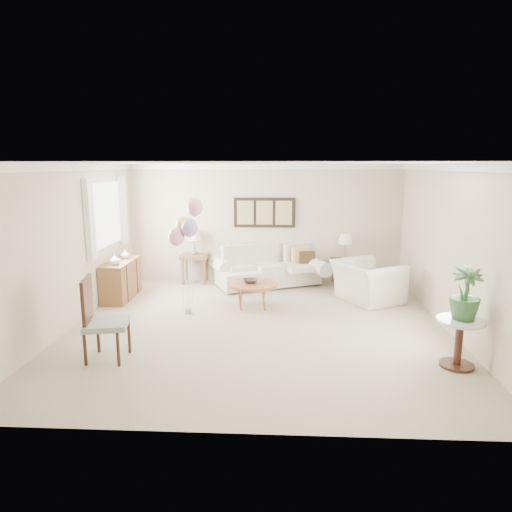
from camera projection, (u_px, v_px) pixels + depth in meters
The scene contains 18 objects.
ground_plane at pixel (258, 327), 7.37m from camera, with size 6.00×6.00×0.00m, color tan.
room_shell at pixel (252, 226), 7.15m from camera, with size 6.04×6.04×2.60m.
wall_art_triptych at pixel (265, 213), 9.97m from camera, with size 1.35×0.06×0.65m.
sofa at pixel (269, 269), 9.91m from camera, with size 2.71×1.70×0.88m.
end_table_left at pixel (195, 259), 10.10m from camera, with size 0.59×0.54×0.64m.
end_table_right at pixel (345, 263), 9.94m from camera, with size 0.53×0.48×0.58m.
lamp_left at pixel (194, 236), 10.00m from camera, with size 0.30×0.30×0.53m.
lamp_right at pixel (345, 240), 9.84m from camera, with size 0.31×0.31×0.54m.
coffee_table at pixel (252, 285), 8.31m from camera, with size 0.91×0.91×0.46m.
decor_bowl at pixel (250, 281), 8.30m from camera, with size 0.28×0.28×0.07m, color #2E2824.
armchair at pixel (368, 282), 8.72m from camera, with size 1.17×1.02×0.76m, color silver.
side_table at pixel (460, 331), 5.83m from camera, with size 0.59×0.59×0.64m.
potted_plant at pixel (466, 293), 5.74m from camera, with size 0.39×0.39×0.69m, color #28522B.
accent_chair at pixel (100, 317), 6.05m from camera, with size 0.64×0.64×1.12m.
credenza at pixel (121, 280), 8.91m from camera, with size 0.46×1.20×0.74m.
vase_white at pixel (115, 260), 8.52m from camera, with size 0.19×0.19×0.20m, color silver.
vase_sage at pixel (125, 254), 9.09m from camera, with size 0.17×0.17×0.18m, color #BCBCBC.
balloon_cluster at pixel (186, 225), 7.76m from camera, with size 0.59×0.42×2.03m.
Camera 1 is at (0.33, -7.00, 2.57)m, focal length 32.00 mm.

